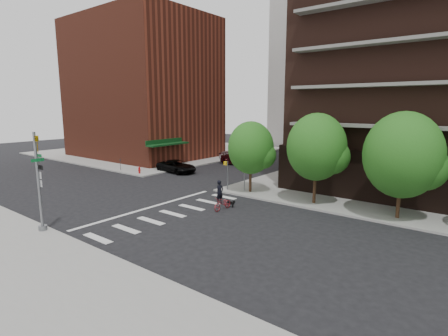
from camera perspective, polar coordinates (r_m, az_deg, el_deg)
The scene contains 17 objects.
ground at distance 27.71m, azimuth -12.71°, elevation -6.14°, with size 120.00×120.00×0.00m, color black.
sidewalk_nw at distance 61.00m, azimuth -10.27°, elevation 2.83°, with size 31.00×33.00×0.15m, color gray.
crosswalk at distance 26.09m, azimuth -9.61°, elevation -7.04°, with size 3.85×13.00×0.01m.
midrise_nw at distance 55.11m, azimuth -13.19°, elevation 12.47°, with size 21.40×15.50×20.00m.
tree_a at distance 30.46m, azimuth 4.39°, elevation 3.31°, with size 4.00×4.00×5.90m.
tree_b at distance 27.56m, azimuth 14.85°, elevation 3.33°, with size 4.50×4.50×6.65m.
tree_c at distance 25.83m, azimuth 27.14°, elevation 1.89°, with size 5.00×5.00×6.80m.
traffic_signal at distance 23.66m, azimuth -27.89°, elevation -3.14°, with size 0.90×0.75×6.00m.
pedestrian_signal at distance 31.29m, azimuth 1.18°, elevation -0.54°, with size 2.18×0.67×2.60m.
fire_hydrant at distance 40.34m, azimuth -13.65°, elevation -0.29°, with size 0.24×0.24×0.73m.
parking_meter at distance 43.04m, azimuth -16.57°, elevation 0.76°, with size 0.10×0.08×1.32m.
parked_car_black at distance 40.89m, azimuth -7.76°, elevation 0.28°, with size 5.16×2.38×1.43m, color black.
parked_car_maroon at distance 45.77m, azimuth 2.28°, elevation 1.44°, with size 5.10×2.07×1.48m, color #411016.
parked_car_silver at distance 48.97m, azimuth 1.50°, elevation 1.97°, with size 4.28×1.49×1.41m, color #B8BAC1.
scooter at distance 26.03m, azimuth -0.21°, elevation -5.82°, with size 0.66×1.89×0.99m, color #A02730.
dog_walker at distance 27.41m, azimuth -0.69°, elevation -4.00°, with size 0.46×0.70×1.91m, color black.
dog at distance 26.80m, azimuth 1.19°, elevation -5.72°, with size 0.63×0.23×0.53m.
Camera 1 is at (20.76, -16.68, 7.64)m, focal length 28.00 mm.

